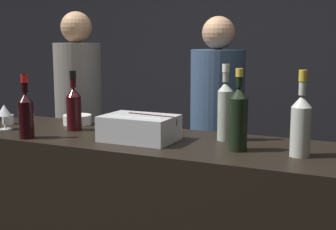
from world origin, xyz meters
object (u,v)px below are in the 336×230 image
Objects in this scene: rose_wine_bottle at (301,123)px; person_in_hoodie at (217,134)px; wine_glass at (4,111)px; person_blond_tee at (79,124)px; white_wine_bottle at (225,108)px; champagne_bottle at (238,117)px; bowl_white at (77,119)px; red_wine_bottle_tall at (26,112)px; red_wine_bottle_black_foil at (74,106)px; candle_votive at (8,119)px; ice_bin_with_bottles at (140,127)px.

rose_wine_bottle is 1.15m from person_in_hoodie.
person_blond_tee is (-0.06, 0.75, -0.19)m from wine_glass.
white_wine_bottle reaches higher than champagne_bottle.
bowl_white is 0.51× the size of red_wine_bottle_tall.
champagne_bottle is (1.29, 0.06, 0.05)m from wine_glass.
wine_glass is at bearing -177.27° from champagne_bottle.
person_blond_tee is at bearing 124.05° from red_wine_bottle_black_foil.
wine_glass is at bearing -113.57° from person_blond_tee.
white_wine_bottle is 0.98m from red_wine_bottle_tall.
person_blond_tee reaches higher than champagne_bottle.
bowl_white is at bearing 90.29° from red_wine_bottle_tall.
bowl_white is 0.41m from candle_votive.
white_wine_bottle reaches higher than wine_glass.
candle_votive is at bearing -122.82° from person_blond_tee.
red_wine_bottle_black_foil is (-0.81, -0.10, -0.03)m from white_wine_bottle.
person_blond_tee reaches higher than person_in_hoodie.
person_blond_tee is (0.05, 0.61, -0.12)m from candle_votive.
person_in_hoodie reaches higher than champagne_bottle.
person_blond_tee is at bearing 125.01° from bowl_white.
red_wine_bottle_black_foil is (0.09, -0.15, 0.10)m from bowl_white.
candle_votive is at bearing 128.74° from wine_glass.
red_wine_bottle_black_foil is (0.35, 0.14, 0.03)m from wine_glass.
wine_glass is 0.38× the size of champagne_bottle.
person_in_hoodie reaches higher than wine_glass.
champagne_bottle is at bearing -0.15° from ice_bin_with_bottles.
candle_votive is 0.21× the size of red_wine_bottle_tall.
champagne_bottle is at bearing -56.54° from white_wine_bottle.
rose_wine_bottle and champagne_bottle have the same top height.
champagne_bottle reaches higher than red_wine_bottle_tall.
ice_bin_with_bottles is at bearing 4.47° from wine_glass.
rose_wine_bottle is at bearing 8.73° from red_wine_bottle_tall.
wine_glass is 1.56m from rose_wine_bottle.
wine_glass is at bearing -131.72° from bowl_white.
candle_votive is at bearing -123.31° from person_in_hoodie.
bowl_white is at bearing 170.21° from rose_wine_bottle.
red_wine_bottle_tall is at bearing -171.27° from rose_wine_bottle.
ice_bin_with_bottles is 0.59m from bowl_white.
person_in_hoodie is 0.98× the size of person_blond_tee.
red_wine_bottle_black_foil is 0.18× the size of person_blond_tee.
champagne_bottle reaches higher than ice_bin_with_bottles.
champagne_bottle is at bearing -177.51° from rose_wine_bottle.
red_wine_bottle_black_foil is 0.76m from person_blond_tee.
ice_bin_with_bottles is 0.91m from candle_votive.
rose_wine_bottle is at bearing -36.17° from person_in_hoodie.
candle_votive is at bearing -178.94° from red_wine_bottle_black_foil.
person_in_hoodie is at bearing 47.60° from wine_glass.
wine_glass is at bearing -177.31° from rose_wine_bottle.
ice_bin_with_bottles is 0.76m from rose_wine_bottle.
person_blond_tee is at bearing 94.21° from wine_glass.
person_in_hoodie reaches higher than red_wine_bottle_black_foil.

